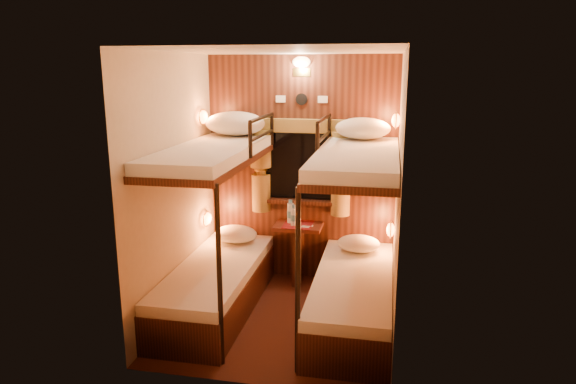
% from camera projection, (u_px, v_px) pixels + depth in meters
% --- Properties ---
extents(floor, '(2.10, 2.10, 0.00)m').
position_uv_depth(floor, '(282.00, 318.00, 4.76)').
color(floor, '#3A1B10').
rests_on(floor, ground).
extents(ceiling, '(2.10, 2.10, 0.00)m').
position_uv_depth(ceiling, '(281.00, 51.00, 4.20)').
color(ceiling, silver).
rests_on(ceiling, wall_back).
extents(wall_back, '(2.40, 0.00, 2.40)m').
position_uv_depth(wall_back, '(302.00, 170.00, 5.49)').
color(wall_back, '#C6B293').
rests_on(wall_back, floor).
extents(wall_front, '(2.40, 0.00, 2.40)m').
position_uv_depth(wall_front, '(249.00, 228.00, 3.48)').
color(wall_front, '#C6B293').
rests_on(wall_front, floor).
extents(wall_left, '(0.00, 2.40, 2.40)m').
position_uv_depth(wall_left, '(174.00, 188.00, 4.68)').
color(wall_left, '#C6B293').
rests_on(wall_left, floor).
extents(wall_right, '(0.00, 2.40, 2.40)m').
position_uv_depth(wall_right, '(398.00, 198.00, 4.29)').
color(wall_right, '#C6B293').
rests_on(wall_right, floor).
extents(back_panel, '(2.00, 0.03, 2.40)m').
position_uv_depth(back_panel, '(301.00, 170.00, 5.47)').
color(back_panel, black).
rests_on(back_panel, floor).
extents(bunk_left, '(0.72, 1.90, 1.82)m').
position_uv_depth(bunk_left, '(216.00, 254.00, 4.82)').
color(bunk_left, black).
rests_on(bunk_left, floor).
extents(bunk_right, '(0.72, 1.90, 1.82)m').
position_uv_depth(bunk_right, '(354.00, 264.00, 4.58)').
color(bunk_right, black).
rests_on(bunk_right, floor).
extents(window, '(1.00, 0.12, 0.79)m').
position_uv_depth(window, '(301.00, 173.00, 5.45)').
color(window, black).
rests_on(window, back_panel).
extents(curtains, '(1.10, 0.22, 1.00)m').
position_uv_depth(curtains, '(300.00, 166.00, 5.40)').
color(curtains, olive).
rests_on(curtains, back_panel).
extents(back_fixtures, '(0.54, 0.09, 0.48)m').
position_uv_depth(back_fixtures, '(301.00, 70.00, 5.19)').
color(back_fixtures, black).
rests_on(back_fixtures, back_panel).
extents(reading_lamps, '(2.00, 0.20, 1.25)m').
position_uv_depth(reading_lamps, '(296.00, 173.00, 5.14)').
color(reading_lamps, orange).
rests_on(reading_lamps, wall_left).
extents(table, '(0.50, 0.34, 0.66)m').
position_uv_depth(table, '(298.00, 246.00, 5.48)').
color(table, '#531913').
rests_on(table, floor).
extents(bottle_left, '(0.07, 0.07, 0.26)m').
position_uv_depth(bottle_left, '(291.00, 213.00, 5.46)').
color(bottle_left, '#99BFE5').
rests_on(bottle_left, table).
extents(bottle_right, '(0.06, 0.06, 0.22)m').
position_uv_depth(bottle_right, '(294.00, 217.00, 5.37)').
color(bottle_right, '#99BFE5').
rests_on(bottle_right, table).
extents(sachet_a, '(0.10, 0.08, 0.01)m').
position_uv_depth(sachet_a, '(305.00, 227.00, 5.33)').
color(sachet_a, silver).
rests_on(sachet_a, table).
extents(sachet_b, '(0.07, 0.05, 0.00)m').
position_uv_depth(sachet_b, '(310.00, 226.00, 5.37)').
color(sachet_b, silver).
rests_on(sachet_b, table).
extents(pillow_lower_left, '(0.46, 0.33, 0.18)m').
position_uv_depth(pillow_lower_left, '(236.00, 234.00, 5.45)').
color(pillow_lower_left, silver).
rests_on(pillow_lower_left, bunk_left).
extents(pillow_lower_right, '(0.43, 0.31, 0.17)m').
position_uv_depth(pillow_lower_right, '(359.00, 243.00, 5.17)').
color(pillow_lower_right, silver).
rests_on(pillow_lower_right, bunk_right).
extents(pillow_upper_left, '(0.62, 0.44, 0.24)m').
position_uv_depth(pillow_upper_left, '(235.00, 123.00, 5.25)').
color(pillow_upper_left, silver).
rests_on(pillow_upper_left, bunk_left).
extents(pillow_upper_right, '(0.53, 0.38, 0.21)m').
position_uv_depth(pillow_upper_right, '(363.00, 128.00, 4.97)').
color(pillow_upper_right, silver).
rests_on(pillow_upper_right, bunk_right).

